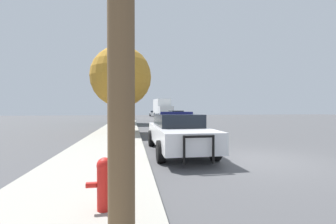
% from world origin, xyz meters
% --- Properties ---
extents(ground_plane, '(110.00, 110.00, 0.00)m').
position_xyz_m(ground_plane, '(0.00, 0.00, 0.00)').
color(ground_plane, '#474749').
extents(sidewalk_left, '(3.00, 110.00, 0.13)m').
position_xyz_m(sidewalk_left, '(-5.10, 0.00, 0.07)').
color(sidewalk_left, '#99968C').
rests_on(sidewalk_left, ground_plane).
extents(police_car, '(2.04, 5.38, 1.57)m').
position_xyz_m(police_car, '(-2.32, 1.82, 0.79)').
color(police_car, white).
rests_on(police_car, ground_plane).
extents(fire_hydrant, '(0.55, 0.24, 0.80)m').
position_xyz_m(fire_hydrant, '(-4.51, -3.26, 0.56)').
color(fire_hydrant, red).
rests_on(fire_hydrant, sidewalk_left).
extents(traffic_light, '(3.49, 0.35, 5.58)m').
position_xyz_m(traffic_light, '(-3.98, 20.35, 4.03)').
color(traffic_light, '#424247').
rests_on(traffic_light, sidewalk_left).
extents(car_background_oncoming, '(2.23, 4.51, 1.46)m').
position_xyz_m(car_background_oncoming, '(1.94, 23.39, 0.77)').
color(car_background_oncoming, black).
rests_on(car_background_oncoming, ground_plane).
extents(car_background_distant, '(2.07, 4.27, 1.25)m').
position_xyz_m(car_background_distant, '(0.93, 44.92, 0.68)').
color(car_background_distant, silver).
rests_on(car_background_distant, ground_plane).
extents(box_truck, '(2.95, 7.08, 3.47)m').
position_xyz_m(box_truck, '(1.39, 33.40, 1.83)').
color(box_truck, silver).
rests_on(box_truck, ground_plane).
extents(tree_sidewalk_near, '(4.16, 4.16, 5.85)m').
position_xyz_m(tree_sidewalk_near, '(-4.82, 8.99, 3.89)').
color(tree_sidewalk_near, '#4C3823').
rests_on(tree_sidewalk_near, sidewalk_left).
extents(tree_sidewalk_mid, '(5.52, 5.52, 7.85)m').
position_xyz_m(tree_sidewalk_mid, '(-5.63, 19.59, 5.22)').
color(tree_sidewalk_mid, brown).
rests_on(tree_sidewalk_mid, sidewalk_left).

